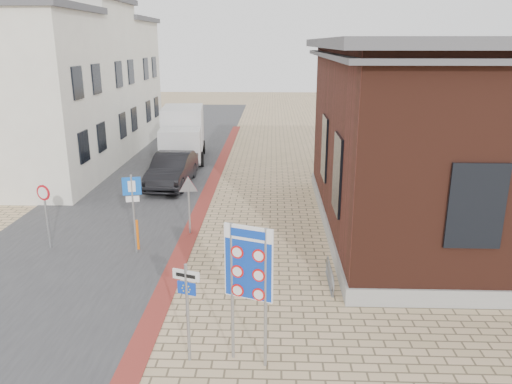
% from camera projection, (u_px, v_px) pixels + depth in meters
% --- Properties ---
extents(ground, '(120.00, 120.00, 0.00)m').
position_uv_depth(ground, '(232.00, 323.00, 12.33)').
color(ground, tan).
rests_on(ground, ground).
extents(road_strip, '(7.00, 60.00, 0.02)m').
position_uv_depth(road_strip, '(152.00, 171.00, 26.86)').
color(road_strip, '#38383A').
rests_on(road_strip, ground).
extents(curb_strip, '(0.60, 40.00, 0.02)m').
position_uv_depth(curb_strip, '(205.00, 200.00, 21.96)').
color(curb_strip, maroon).
rests_on(curb_strip, ground).
extents(brick_building, '(13.00, 13.00, 6.80)m').
position_uv_depth(brick_building, '(498.00, 136.00, 17.74)').
color(brick_building, gray).
rests_on(brick_building, ground).
extents(townhouse_near, '(7.40, 6.40, 8.30)m').
position_uv_depth(townhouse_near, '(14.00, 99.00, 22.97)').
color(townhouse_near, white).
rests_on(townhouse_near, ground).
extents(townhouse_mid, '(7.40, 6.40, 9.10)m').
position_uv_depth(townhouse_mid, '(65.00, 81.00, 28.60)').
color(townhouse_mid, white).
rests_on(townhouse_mid, ground).
extents(townhouse_far, '(7.40, 6.40, 8.30)m').
position_uv_depth(townhouse_far, '(100.00, 80.00, 34.46)').
color(townhouse_far, white).
rests_on(townhouse_far, ground).
extents(bike_rack, '(0.08, 1.80, 0.60)m').
position_uv_depth(bike_rack, '(330.00, 276.00, 14.28)').
color(bike_rack, slate).
rests_on(bike_rack, ground).
extents(sedan, '(1.87, 4.83, 1.57)m').
position_uv_depth(sedan, '(172.00, 170.00, 24.03)').
color(sedan, black).
rests_on(sedan, ground).
extents(box_truck, '(2.93, 5.96, 3.01)m').
position_uv_depth(box_truck, '(183.00, 134.00, 29.14)').
color(box_truck, slate).
rests_on(box_truck, ground).
extents(border_sign, '(1.02, 0.42, 3.15)m').
position_uv_depth(border_sign, '(249.00, 266.00, 10.23)').
color(border_sign, gray).
rests_on(border_sign, ground).
extents(essen_sign, '(0.60, 0.24, 2.29)m').
position_uv_depth(essen_sign, '(187.00, 298.00, 10.49)').
color(essen_sign, gray).
rests_on(essen_sign, ground).
extents(parking_sign, '(0.58, 0.17, 2.66)m').
position_uv_depth(parking_sign, '(133.00, 200.00, 15.97)').
color(parking_sign, gray).
rests_on(parking_sign, ground).
extents(yield_sign, '(0.75, 0.17, 2.11)m').
position_uv_depth(yield_sign, '(189.00, 192.00, 17.68)').
color(yield_sign, gray).
rests_on(yield_sign, ground).
extents(speed_sign, '(0.51, 0.20, 2.23)m').
position_uv_depth(speed_sign, '(45.00, 207.00, 16.42)').
color(speed_sign, gray).
rests_on(speed_sign, ground).
extents(bollard, '(0.10, 0.10, 1.05)m').
position_uv_depth(bollard, '(137.00, 235.00, 16.58)').
color(bollard, orange).
rests_on(bollard, ground).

